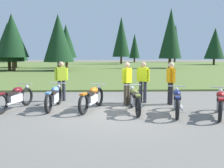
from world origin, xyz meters
name	(u,v)px	position (x,y,z in m)	size (l,w,h in m)	color
ground_plane	(113,112)	(0.00, 0.00, 0.00)	(140.00, 140.00, 0.00)	slate
grass_moorland	(106,67)	(0.00, 26.43, 0.05)	(80.00, 44.00, 0.10)	#5B7033
forest_treeline	(95,41)	(-1.54, 29.88, 3.91)	(42.90, 30.69, 8.60)	#47331E
motorcycle_maroon	(15,97)	(-3.49, 0.55, 0.44)	(0.86, 2.03, 0.88)	black
motorcycle_sky_blue	(54,97)	(-2.11, 0.65, 0.44)	(0.62, 2.10, 0.88)	black
motorcycle_orange	(92,98)	(-0.72, 0.37, 0.44)	(0.92, 2.00, 0.88)	black
motorcycle_olive	(135,99)	(0.76, 0.02, 0.44)	(0.62, 2.10, 0.88)	black
motorcycle_navy	(177,101)	(2.11, -0.35, 0.44)	(0.79, 2.05, 0.88)	black
motorcycle_red	(220,103)	(3.41, -0.66, 0.44)	(1.05, 1.94, 0.88)	black
rider_checking_bike	(127,81)	(0.60, 1.15, 0.95)	(0.40, 0.44, 1.67)	#4C4233
rider_with_back_turned	(171,81)	(2.33, 1.20, 0.95)	(0.26, 0.55, 1.67)	black
rider_near_row_end	(143,80)	(1.30, 1.59, 0.95)	(0.49, 0.37, 1.67)	#2D2D38
rider_in_hivis_vest	(61,79)	(-2.08, 2.06, 0.95)	(0.52, 0.33, 1.67)	#2D2D38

